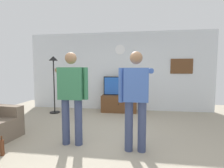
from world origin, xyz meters
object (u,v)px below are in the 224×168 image
at_px(television, 119,86).
at_px(person_standing_nearer_couch, 136,96).
at_px(wall_clock, 120,50).
at_px(framed_picture, 182,66).
at_px(floor_lamp, 54,73).
at_px(person_standing_nearer_lamp, 72,93).
at_px(beverage_bottle, 2,148).
at_px(tv_stand, 119,104).

distance_m(television, person_standing_nearer_couch, 2.72).
xyz_separation_m(wall_clock, framed_picture, (2.04, 0.00, -0.58)).
bearing_deg(person_standing_nearer_couch, floor_lamp, 139.97).
height_order(person_standing_nearer_lamp, beverage_bottle, person_standing_nearer_lamp).
bearing_deg(floor_lamp, person_standing_nearer_lamp, -55.52).
relative_size(television, person_standing_nearer_lamp, 0.62).
bearing_deg(wall_clock, framed_picture, 0.14).
xyz_separation_m(tv_stand, wall_clock, (-0.00, 0.29, 1.83)).
height_order(wall_clock, framed_picture, wall_clock).
xyz_separation_m(person_standing_nearer_couch, beverage_bottle, (-2.15, -0.46, -0.83)).
bearing_deg(television, floor_lamp, -166.82).
bearing_deg(wall_clock, person_standing_nearer_lamp, -102.83).
bearing_deg(wall_clock, floor_lamp, -160.64).
xyz_separation_m(wall_clock, beverage_bottle, (-1.62, -3.38, -1.97)).
relative_size(television, person_standing_nearer_couch, 0.62).
xyz_separation_m(wall_clock, floor_lamp, (-2.08, -0.73, -0.79)).
height_order(tv_stand, person_standing_nearer_lamp, person_standing_nearer_lamp).
height_order(television, person_standing_nearer_couch, person_standing_nearer_couch).
xyz_separation_m(television, framed_picture, (2.04, 0.25, 0.66)).
bearing_deg(person_standing_nearer_lamp, framed_picture, 46.42).
distance_m(television, beverage_bottle, 3.60).
bearing_deg(person_standing_nearer_lamp, wall_clock, 77.17).
relative_size(framed_picture, beverage_bottle, 2.17).
bearing_deg(person_standing_nearer_lamp, beverage_bottle, -150.39).
height_order(wall_clock, floor_lamp, wall_clock).
bearing_deg(wall_clock, beverage_bottle, -115.68).
relative_size(wall_clock, floor_lamp, 0.18).
xyz_separation_m(framed_picture, beverage_bottle, (-3.67, -3.38, -1.39)).
relative_size(tv_stand, wall_clock, 3.49).
distance_m(tv_stand, wall_clock, 1.85).
bearing_deg(beverage_bottle, person_standing_nearer_couch, 12.16).
bearing_deg(person_standing_nearer_lamp, tv_stand, 75.76).
distance_m(person_standing_nearer_lamp, person_standing_nearer_couch, 1.17).
bearing_deg(tv_stand, person_standing_nearer_lamp, -104.24).
bearing_deg(framed_picture, floor_lamp, -169.89).
relative_size(television, framed_picture, 1.51).
bearing_deg(person_standing_nearer_couch, framed_picture, 62.48).
distance_m(tv_stand, framed_picture, 2.41).
bearing_deg(tv_stand, beverage_bottle, -117.75).
bearing_deg(person_standing_nearer_couch, wall_clock, 100.20).
xyz_separation_m(framed_picture, person_standing_nearer_lamp, (-2.69, -2.82, -0.55)).
xyz_separation_m(person_standing_nearer_lamp, person_standing_nearer_couch, (1.17, -0.10, -0.02)).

